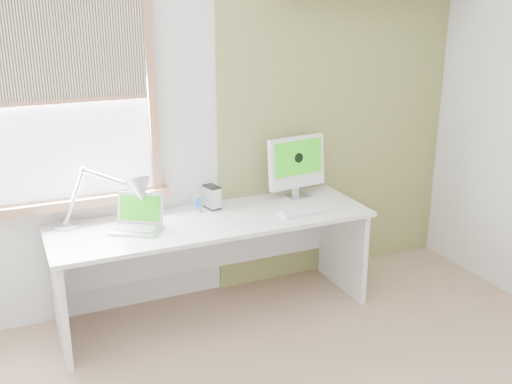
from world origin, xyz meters
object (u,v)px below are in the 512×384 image
desk (211,242)px  imac (297,163)px  laptop (138,220)px  desk_lamp (125,195)px  external_drive (212,197)px

desk → imac: size_ratio=4.60×
desk → laptop: bearing=-177.2°
desk_lamp → external_drive: (0.63, 0.09, -0.13)m
laptop → imac: (1.25, 0.17, 0.21)m
external_drive → imac: (0.67, -0.01, 0.18)m
desk_lamp → external_drive: bearing=7.8°
desk → desk_lamp: desk_lamp is taller
external_drive → desk: bearing=-115.3°
laptop → desk: bearing=2.8°
external_drive → laptop: bearing=-163.4°
external_drive → imac: imac is taller
desk → desk_lamp: 0.69m
imac → external_drive: bearing=179.5°
imac → desk: bearing=-169.3°
desk → imac: 0.88m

